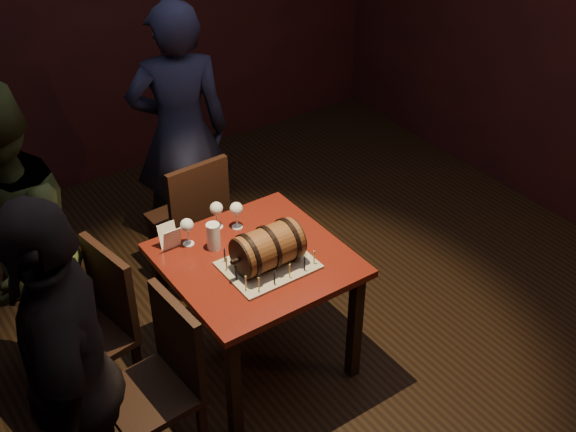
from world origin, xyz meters
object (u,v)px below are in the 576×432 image
at_px(chair_left_front, 163,377).
at_px(person_left_rear, 9,257).
at_px(wine_glass_mid, 216,209).
at_px(chair_left_rear, 98,322).
at_px(pub_table, 256,274).
at_px(barrel_cake, 268,247).
at_px(wine_glass_left, 187,226).
at_px(pint_of_ale, 213,237).
at_px(chair_back, 193,216).
at_px(person_back, 181,134).
at_px(person_left_front, 70,377).
at_px(wine_glass_right, 236,210).

distance_m(chair_left_front, person_left_rear, 0.95).
bearing_deg(wine_glass_mid, chair_left_rear, -173.28).
xyz_separation_m(wine_glass_mid, chair_left_rear, (-0.77, -0.09, -0.34)).
height_order(pub_table, barrel_cake, barrel_cake).
bearing_deg(chair_left_rear, person_left_rear, 136.57).
distance_m(wine_glass_left, person_left_rear, 0.88).
bearing_deg(chair_left_front, pint_of_ale, 39.44).
bearing_deg(wine_glass_left, person_left_rear, 164.91).
relative_size(pint_of_ale, chair_back, 0.16).
bearing_deg(pint_of_ale, chair_back, 72.82).
bearing_deg(chair_left_front, person_left_rear, 116.03).
height_order(pub_table, chair_left_rear, chair_left_rear).
distance_m(pint_of_ale, person_back, 1.09).
xyz_separation_m(chair_left_rear, person_left_rear, (-0.29, 0.27, 0.37)).
xyz_separation_m(chair_left_rear, person_left_front, (-0.32, -0.61, 0.34)).
relative_size(chair_left_rear, person_left_front, 0.54).
height_order(chair_left_front, person_back, person_back).
xyz_separation_m(barrel_cake, wine_glass_left, (-0.24, 0.39, -0.00)).
distance_m(chair_left_front, person_left_front, 0.55).
height_order(wine_glass_right, chair_left_front, chair_left_front).
bearing_deg(barrel_cake, wine_glass_mid, 94.90).
height_order(chair_left_front, person_left_front, person_left_front).
bearing_deg(chair_left_front, pub_table, 21.21).
distance_m(pint_of_ale, chair_back, 0.72).
bearing_deg(wine_glass_right, wine_glass_left, 176.92).
height_order(person_left_rear, person_left_front, person_left_rear).
bearing_deg(pint_of_ale, barrel_cake, -63.16).
bearing_deg(person_left_rear, wine_glass_right, 96.70).
bearing_deg(wine_glass_mid, pub_table, -85.93).
bearing_deg(chair_back, wine_glass_right, -89.87).
distance_m(wine_glass_left, chair_left_front, 0.80).
bearing_deg(barrel_cake, chair_left_rear, 156.29).
distance_m(pint_of_ale, chair_left_front, 0.78).
relative_size(barrel_cake, person_left_rear, 0.22).
xyz_separation_m(wine_glass_mid, pint_of_ale, (-0.11, -0.15, -0.04)).
height_order(wine_glass_mid, pint_of_ale, wine_glass_mid).
bearing_deg(person_left_front, pint_of_ale, 140.04).
distance_m(wine_glass_left, wine_glass_right, 0.29).
relative_size(wine_glass_mid, pint_of_ale, 1.07).
relative_size(pint_of_ale, chair_left_rear, 0.16).
bearing_deg(person_back, wine_glass_left, 83.87).
xyz_separation_m(pint_of_ale, person_back, (0.35, 1.03, 0.05)).
relative_size(pint_of_ale, chair_left_front, 0.16).
distance_m(pub_table, wine_glass_left, 0.44).
xyz_separation_m(wine_glass_mid, person_left_front, (-1.08, -0.70, -0.01)).
relative_size(barrel_cake, person_back, 0.22).
xyz_separation_m(chair_left_rear, chair_left_front, (0.10, -0.52, 0.00)).
bearing_deg(chair_back, chair_left_rear, -146.37).
height_order(pub_table, pint_of_ale, pint_of_ale).
distance_m(pub_table, chair_left_front, 0.75).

